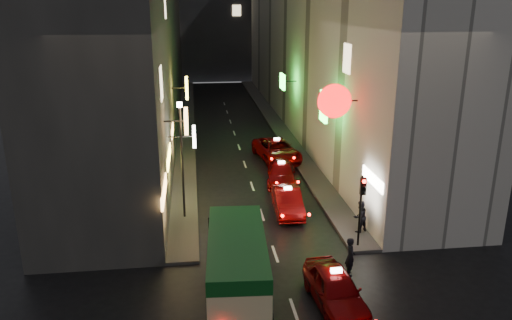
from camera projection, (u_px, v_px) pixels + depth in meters
name	position (u px, v px, depth m)	size (l,w,h in m)	color
building_left	(139.00, 28.00, 43.58)	(7.55, 52.27, 18.00)	#3C3A37
building_right	(317.00, 27.00, 45.50)	(8.13, 52.00, 18.00)	beige
building_far	(213.00, 3.00, 74.19)	(30.00, 10.00, 22.00)	#36363B
sidewalk_left	(186.00, 126.00, 46.74)	(1.50, 52.00, 0.15)	#413E3D
sidewalk_right	(276.00, 123.00, 47.76)	(1.50, 52.00, 0.15)	#413E3D
minibus	(237.00, 261.00, 19.16)	(2.55, 6.33, 2.67)	beige
taxi_near	(336.00, 286.00, 19.00)	(2.50, 5.36, 1.83)	#6B0405
taxi_second	(288.00, 199.00, 27.52)	(2.26, 5.03, 1.74)	#6B0405
taxi_third	(281.00, 171.00, 32.12)	(2.68, 4.95, 1.66)	#6B0405
taxi_far	(277.00, 148.00, 36.68)	(3.17, 5.86, 1.94)	#6B0405
pedestrian_crossing	(350.00, 254.00, 21.14)	(0.64, 0.41, 1.94)	black
pedestrian_sidewalk	(360.00, 214.00, 24.82)	(0.70, 0.44, 1.86)	black
traffic_light	(362.00, 196.00, 22.80)	(0.26, 0.43, 3.50)	black
lamp_post	(182.00, 153.00, 25.79)	(0.28, 0.28, 6.22)	black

